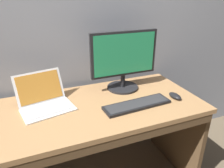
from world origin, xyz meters
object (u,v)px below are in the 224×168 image
laptop_white (44,100)px  computer_mouse (175,96)px  external_monitor (124,60)px  wired_keyboard (137,105)px

laptop_white → computer_mouse: bearing=-14.3°
laptop_white → external_monitor: external_monitor is taller
computer_mouse → external_monitor: bearing=129.5°
laptop_white → wired_keyboard: 0.63m
laptop_white → computer_mouse: 0.92m
laptop_white → external_monitor: (0.61, 0.06, 0.19)m
external_monitor → computer_mouse: bearing=-45.6°
laptop_white → wired_keyboard: laptop_white is taller
wired_keyboard → computer_mouse: computer_mouse is taller
external_monitor → wired_keyboard: bearing=-95.4°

